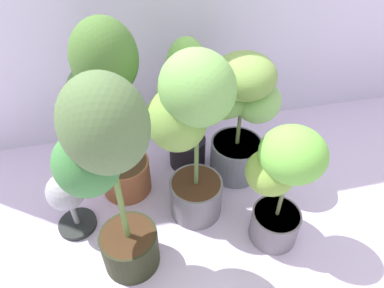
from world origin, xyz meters
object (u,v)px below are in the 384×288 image
at_px(potted_plant_front_right, 281,181).
at_px(potted_plant_back_right, 239,112).
at_px(potted_plant_back_center, 187,102).
at_px(potted_plant_back_left, 108,103).
at_px(potted_plant_center, 191,130).
at_px(floor_fan, 68,196).
at_px(potted_plant_front_left, 108,171).

distance_m(potted_plant_front_right, potted_plant_back_right, 0.44).
relative_size(potted_plant_back_right, potted_plant_back_center, 0.94).
bearing_deg(potted_plant_back_center, potted_plant_front_right, -64.47).
relative_size(potted_plant_back_left, potted_plant_center, 1.07).
distance_m(potted_plant_back_right, potted_plant_back_center, 0.26).
bearing_deg(potted_plant_back_right, potted_plant_front_right, -85.52).
xyz_separation_m(potted_plant_back_left, potted_plant_center, (0.32, -0.22, -0.03)).
height_order(potted_plant_back_center, floor_fan, potted_plant_back_center).
xyz_separation_m(potted_plant_front_left, potted_plant_front_right, (0.66, -0.02, -0.20)).
height_order(potted_plant_center, floor_fan, potted_plant_center).
xyz_separation_m(potted_plant_center, floor_fan, (-0.56, 0.02, -0.30)).
relative_size(potted_plant_front_left, potted_plant_center, 1.08).
relative_size(potted_plant_back_center, floor_fan, 2.25).
relative_size(potted_plant_front_right, floor_fan, 1.87).
height_order(potted_plant_back_right, potted_plant_back_center, potted_plant_back_center).
bearing_deg(floor_fan, potted_plant_back_center, -36.42).
height_order(potted_plant_front_left, potted_plant_back_center, potted_plant_front_left).
bearing_deg(potted_plant_back_left, floor_fan, -140.28).
height_order(potted_plant_front_right, potted_plant_back_center, potted_plant_back_center).
bearing_deg(potted_plant_back_left, potted_plant_back_right, -1.16).
distance_m(potted_plant_front_left, potted_plant_front_right, 0.69).
xyz_separation_m(potted_plant_back_right, floor_fan, (-0.85, -0.19, -0.19)).
height_order(potted_plant_center, potted_plant_back_right, potted_plant_center).
distance_m(potted_plant_front_right, potted_plant_back_center, 0.62).
xyz_separation_m(potted_plant_front_left, potted_plant_back_left, (0.02, 0.43, -0.02)).
relative_size(potted_plant_front_right, potted_plant_center, 0.73).
xyz_separation_m(potted_plant_front_left, potted_plant_center, (0.33, 0.21, -0.05)).
height_order(potted_plant_front_right, potted_plant_back_right, potted_plant_back_right).
xyz_separation_m(potted_plant_back_left, potted_plant_back_right, (0.61, -0.01, -0.14)).
distance_m(potted_plant_center, potted_plant_back_center, 0.35).
distance_m(potted_plant_back_center, floor_fan, 0.71).
bearing_deg(floor_fan, potted_plant_center, -65.80).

